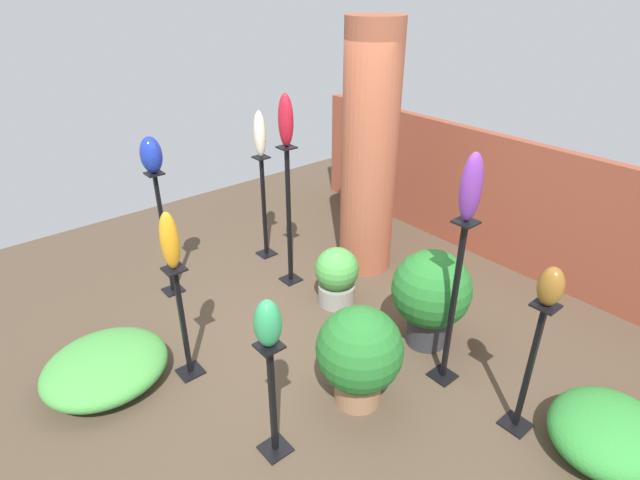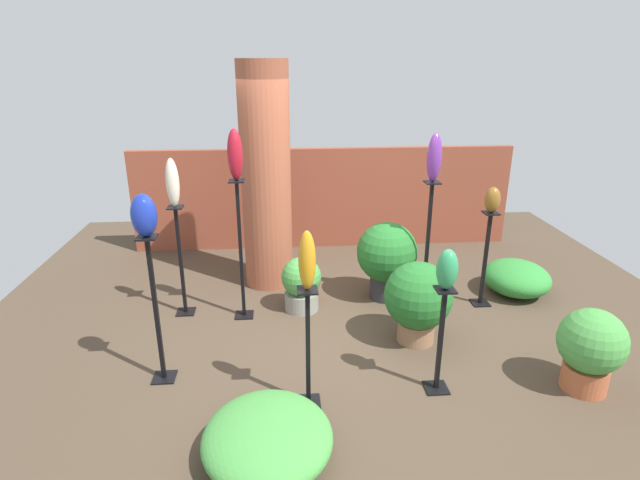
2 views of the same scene
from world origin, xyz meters
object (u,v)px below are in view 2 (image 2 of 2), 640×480
pedestal_ivory (181,266)px  pedestal_cobalt (157,317)px  brick_pillar (266,178)px  pedestal_ruby (241,256)px  potted_plant_mid_right (418,299)px  pedestal_amber (308,354)px  potted_plant_front_left (387,256)px  art_vase_amber (307,261)px  art_vase_violet (434,158)px  art_vase_ivory (173,183)px  potted_plant_front_right (301,283)px  pedestal_bronze (485,263)px  pedestal_jade (440,345)px  pedestal_violet (427,251)px  art_vase_jade (447,269)px  art_vase_cobalt (144,215)px  potted_plant_near_pillar (591,347)px  art_vase_ruby (235,155)px  art_vase_bronze (493,200)px

pedestal_ivory → pedestal_cobalt: 1.24m
brick_pillar → pedestal_ruby: brick_pillar is taller
brick_pillar → potted_plant_mid_right: (1.50, -1.55, -0.88)m
pedestal_amber → pedestal_ivory: 2.13m
brick_pillar → potted_plant_front_left: (1.39, -0.56, -0.82)m
art_vase_amber → art_vase_violet: 2.22m
art_vase_ivory → potted_plant_front_right: 1.77m
pedestal_bronze → pedestal_jade: (-1.00, -1.53, -0.07)m
pedestal_violet → art_vase_jade: bearing=-101.5°
pedestal_cobalt → potted_plant_front_right: pedestal_cobalt is taller
pedestal_amber → art_vase_cobalt: size_ratio=2.95×
potted_plant_front_left → potted_plant_front_right: potted_plant_front_left is taller
pedestal_ruby → potted_plant_near_pillar: 3.42m
brick_pillar → art_vase_ivory: brick_pillar is taller
pedestal_jade → art_vase_jade: (0.00, 0.00, 0.70)m
pedestal_bronze → potted_plant_mid_right: size_ratio=1.32×
pedestal_violet → potted_plant_front_right: 1.46m
pedestal_cobalt → art_vase_ivory: bearing=90.8°
pedestal_ivory → art_vase_ivory: art_vase_ivory is taller
pedestal_jade → potted_plant_near_pillar: bearing=-4.3°
pedestal_jade → potted_plant_front_left: pedestal_jade is taller
pedestal_violet → pedestal_amber: bearing=-131.3°
art_vase_amber → pedestal_ivory: bearing=127.5°
pedestal_cobalt → potted_plant_near_pillar: 3.71m
potted_plant_front_left → potted_plant_mid_right: potted_plant_front_left is taller
art_vase_amber → potted_plant_front_right: 1.93m
art_vase_ivory → art_vase_cobalt: 1.24m
art_vase_ruby → potted_plant_near_pillar: bearing=-27.2°
art_vase_ivory → potted_plant_mid_right: art_vase_ivory is taller
pedestal_amber → potted_plant_front_right: pedestal_amber is taller
pedestal_ivory → potted_plant_front_left: 2.34m
brick_pillar → art_vase_bronze: brick_pillar is taller
art_vase_bronze → brick_pillar: bearing=161.8°
pedestal_ivory → potted_plant_front_right: size_ratio=2.00×
art_vase_bronze → art_vase_ruby: (-2.75, -0.07, 0.55)m
art_vase_ruby → potted_plant_near_pillar: (3.03, -1.56, -1.39)m
pedestal_violet → art_vase_amber: art_vase_amber is taller
pedestal_jade → art_vase_violet: bearing=78.5°
art_vase_bronze → potted_plant_mid_right: art_vase_bronze is taller
pedestal_cobalt → potted_plant_mid_right: pedestal_cobalt is taller
pedestal_ivory → pedestal_ruby: size_ratio=0.81×
pedestal_bronze → pedestal_jade: pedestal_bronze is taller
potted_plant_front_right → art_vase_amber: bearing=-90.7°
pedestal_ruby → art_vase_bronze: 2.80m
art_vase_bronze → art_vase_ivory: size_ratio=0.56×
brick_pillar → potted_plant_mid_right: brick_pillar is taller
pedestal_violet → art_vase_jade: (-0.31, -1.53, 0.45)m
brick_pillar → potted_plant_near_pillar: 3.80m
brick_pillar → pedestal_jade: brick_pillar is taller
pedestal_violet → potted_plant_front_left: 0.49m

